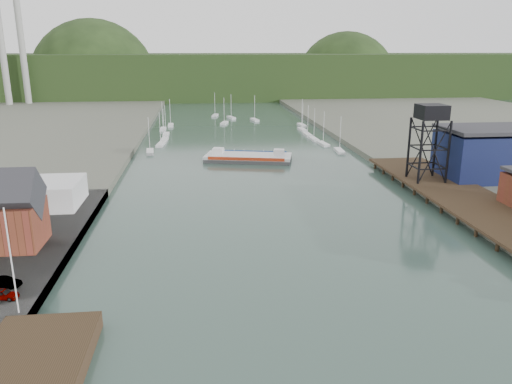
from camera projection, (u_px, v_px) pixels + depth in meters
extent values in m
plane|color=#2B4239|center=(339.00, 360.00, 48.64)|extent=(600.00, 600.00, 0.00)
cube|color=black|center=(28.00, 372.00, 45.31)|extent=(10.00, 18.00, 1.80)
cube|color=black|center=(465.00, 198.00, 95.04)|extent=(14.00, 70.00, 0.50)
cylinder|color=black|center=(434.00, 204.00, 94.70)|extent=(0.60, 0.60, 2.20)
cylinder|color=black|center=(494.00, 202.00, 95.98)|extent=(0.60, 0.60, 2.20)
cube|color=silver|center=(30.00, 194.00, 90.64)|extent=(18.00, 12.00, 4.50)
cylinder|color=silver|center=(11.00, 262.00, 52.58)|extent=(0.16, 0.16, 12.00)
cylinder|color=black|center=(421.00, 153.00, 102.19)|extent=(0.50, 0.50, 13.00)
cylinder|color=black|center=(448.00, 152.00, 102.82)|extent=(0.50, 0.50, 13.00)
cylinder|color=black|center=(409.00, 147.00, 107.92)|extent=(0.50, 0.50, 13.00)
cylinder|color=black|center=(435.00, 147.00, 108.55)|extent=(0.50, 0.50, 13.00)
cube|color=black|center=(432.00, 112.00, 103.16)|extent=(5.50, 5.50, 3.00)
cube|color=#0C0D38|center=(488.00, 156.00, 109.45)|extent=(20.00, 14.00, 10.00)
cube|color=#2D2D33|center=(492.00, 129.00, 107.81)|extent=(20.50, 14.50, 0.80)
cube|color=silver|center=(150.00, 152.00, 144.84)|extent=(2.67, 7.65, 0.90)
cube|color=silver|center=(161.00, 145.00, 155.97)|extent=(2.81, 7.67, 0.90)
cube|color=silver|center=(164.00, 140.00, 164.50)|extent=(2.35, 7.59, 0.90)
cube|color=silver|center=(166.00, 135.00, 173.96)|extent=(2.01, 7.50, 0.90)
cube|color=silver|center=(163.00, 129.00, 185.46)|extent=(2.00, 7.50, 0.90)
cube|color=silver|center=(171.00, 125.00, 195.10)|extent=(2.16, 7.54, 0.90)
cube|color=silver|center=(339.00, 151.00, 146.06)|extent=(2.53, 7.62, 0.90)
cube|color=silver|center=(323.00, 144.00, 156.80)|extent=(2.76, 7.67, 0.90)
cube|color=silver|center=(314.00, 139.00, 165.08)|extent=(2.22, 7.56, 0.90)
cube|color=silver|center=(308.00, 135.00, 173.65)|extent=(2.18, 7.54, 0.90)
cube|color=silver|center=(302.00, 130.00, 184.29)|extent=(2.46, 7.61, 0.90)
cube|color=silver|center=(302.00, 125.00, 195.60)|extent=(2.48, 7.61, 0.90)
cube|color=silver|center=(224.00, 123.00, 201.02)|extent=(3.78, 7.76, 0.90)
cube|color=silver|center=(255.00, 120.00, 210.06)|extent=(3.31, 7.74, 0.90)
cube|color=silver|center=(231.00, 118.00, 216.70)|extent=(3.76, 7.76, 0.90)
cube|color=silver|center=(215.00, 116.00, 223.62)|extent=(3.40, 7.74, 0.90)
cylinder|color=#999994|center=(2.00, 47.00, 248.28)|extent=(3.20, 3.20, 60.00)
cylinder|color=#999994|center=(22.00, 47.00, 253.91)|extent=(3.20, 3.20, 60.00)
cube|color=black|center=(218.00, 76.00, 331.83)|extent=(500.00, 120.00, 28.00)
sphere|color=black|center=(95.00, 83.00, 324.42)|extent=(80.00, 80.00, 80.00)
sphere|color=black|center=(345.00, 83.00, 352.63)|extent=(70.00, 70.00, 70.00)
cube|color=#444446|center=(248.00, 159.00, 134.91)|extent=(24.53, 14.30, 0.92)
cube|color=silver|center=(248.00, 156.00, 134.68)|extent=(24.53, 14.30, 0.74)
cube|color=red|center=(246.00, 159.00, 130.20)|extent=(19.74, 4.83, 0.83)
cube|color=navy|center=(251.00, 152.00, 139.07)|extent=(19.74, 4.83, 0.83)
cube|color=silver|center=(218.00, 151.00, 135.35)|extent=(3.33, 3.33, 1.84)
cube|color=silver|center=(279.00, 153.00, 133.40)|extent=(3.33, 3.33, 1.84)
imported|color=#999999|center=(3.00, 294.00, 57.07)|extent=(3.77, 2.14, 1.21)
imported|color=#999999|center=(5.00, 282.00, 59.88)|extent=(3.91, 2.11, 1.22)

